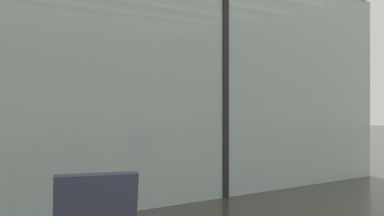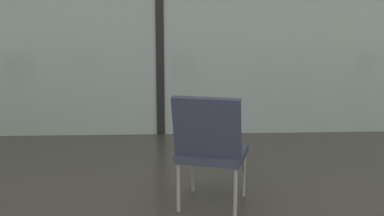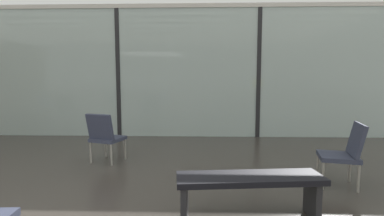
{
  "view_description": "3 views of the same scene",
  "coord_description": "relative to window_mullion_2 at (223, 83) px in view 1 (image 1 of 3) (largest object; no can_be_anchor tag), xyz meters",
  "views": [
    {
      "loc": [
        -0.85,
        0.16,
        1.25
      ],
      "look_at": [
        1.3,
        3.0,
        1.24
      ],
      "focal_mm": 44.68,
      "sensor_mm": 36.0,
      "label": 1
    },
    {
      "loc": [
        0.13,
        -0.19,
        1.32
      ],
      "look_at": [
        0.28,
        2.78,
        0.78
      ],
      "focal_mm": 40.03,
      "sensor_mm": 36.0,
      "label": 2
    },
    {
      "loc": [
        2.09,
        -2.0,
        1.45
      ],
      "look_at": [
        1.95,
        2.38,
        1.01
      ],
      "focal_mm": 26.82,
      "sensor_mm": 36.0,
      "label": 3
    }
  ],
  "objects": [
    {
      "name": "window_mullion_2",
      "position": [
        0.0,
        0.0,
        0.0
      ],
      "size": [
        0.1,
        0.12,
        3.18
      ],
      "primitive_type": "cube",
      "color": "black",
      "rests_on": "ground"
    }
  ]
}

